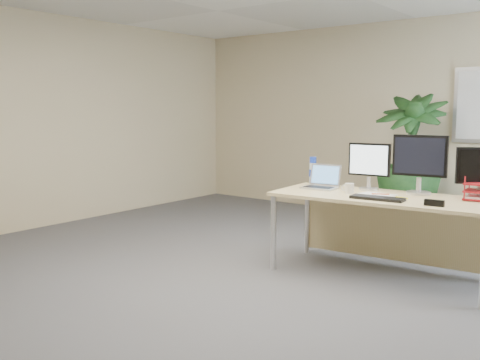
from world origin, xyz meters
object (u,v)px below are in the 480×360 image
Objects in this scene: monitor_right at (420,160)px; laptop at (322,182)px; desk at (386,211)px; monitor_left at (369,163)px; floor_plant at (408,169)px.

laptop is at bearing -166.99° from monitor_right.
desk is 5.88× the size of laptop.
monitor_left is at bearing -175.44° from monitor_right.
desk is 1.32× the size of floor_plant.
floor_plant is at bearing 112.82° from monitor_right.
laptop is (-0.88, -0.20, -0.25)m from monitor_right.
floor_plant is at bearing 87.76° from laptop.
floor_plant is (-0.57, 2.07, 0.17)m from desk.
monitor_right is at bearing 38.41° from desk.
floor_plant is 4.46× the size of laptop.
laptop is (-0.08, -2.09, 0.05)m from floor_plant.
floor_plant is at bearing 99.69° from monitor_left.
desk is at bearing -74.63° from floor_plant.
floor_plant is at bearing 105.37° from desk.
desk is at bearing -30.69° from monitor_left.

